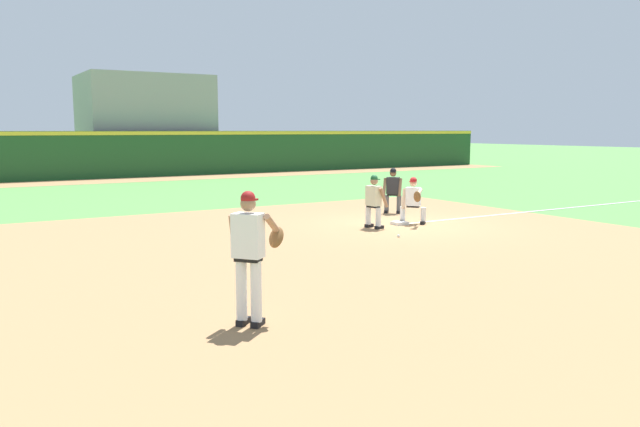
{
  "coord_description": "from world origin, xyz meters",
  "views": [
    {
      "loc": [
        -10.92,
        -13.81,
        2.66
      ],
      "look_at": [
        -5.26,
        -4.37,
        1.19
      ],
      "focal_mm": 35.0,
      "sensor_mm": 36.0,
      "label": 1
    }
  ],
  "objects_px": {
    "first_baseman": "(413,199)",
    "baserunner": "(374,199)",
    "first_base_bag": "(400,223)",
    "baseball": "(398,236)",
    "umpire": "(393,189)",
    "pitcher": "(251,250)"
  },
  "relations": [
    {
      "from": "first_base_bag",
      "to": "baserunner",
      "type": "bearing_deg",
      "value": -172.56
    },
    {
      "from": "first_baseman",
      "to": "baserunner",
      "type": "bearing_deg",
      "value": -178.45
    },
    {
      "from": "baserunner",
      "to": "umpire",
      "type": "xyz_separation_m",
      "value": [
        2.34,
        2.19,
        0.0
      ]
    },
    {
      "from": "baseball",
      "to": "baserunner",
      "type": "bearing_deg",
      "value": 77.76
    },
    {
      "from": "first_base_bag",
      "to": "baseball",
      "type": "xyz_separation_m",
      "value": [
        -1.33,
        -1.65,
        -0.01
      ]
    },
    {
      "from": "baserunner",
      "to": "umpire",
      "type": "height_order",
      "value": "same"
    },
    {
      "from": "baseball",
      "to": "umpire",
      "type": "height_order",
      "value": "umpire"
    },
    {
      "from": "umpire",
      "to": "baserunner",
      "type": "bearing_deg",
      "value": -136.81
    },
    {
      "from": "baseball",
      "to": "pitcher",
      "type": "height_order",
      "value": "pitcher"
    },
    {
      "from": "baseball",
      "to": "baserunner",
      "type": "relative_size",
      "value": 0.05
    },
    {
      "from": "baseball",
      "to": "first_baseman",
      "type": "height_order",
      "value": "first_baseman"
    },
    {
      "from": "pitcher",
      "to": "baserunner",
      "type": "relative_size",
      "value": 1.27
    },
    {
      "from": "first_base_bag",
      "to": "baserunner",
      "type": "xyz_separation_m",
      "value": [
        -1.0,
        -0.13,
        0.75
      ]
    },
    {
      "from": "first_base_bag",
      "to": "pitcher",
      "type": "xyz_separation_m",
      "value": [
        -7.47,
        -6.23,
        1.01
      ]
    },
    {
      "from": "pitcher",
      "to": "first_baseman",
      "type": "relative_size",
      "value": 1.39
    },
    {
      "from": "first_base_bag",
      "to": "umpire",
      "type": "bearing_deg",
      "value": 57.07
    },
    {
      "from": "first_base_bag",
      "to": "first_baseman",
      "type": "relative_size",
      "value": 0.28
    },
    {
      "from": "first_base_bag",
      "to": "baseball",
      "type": "height_order",
      "value": "first_base_bag"
    },
    {
      "from": "first_base_bag",
      "to": "baseball",
      "type": "distance_m",
      "value": 2.12
    },
    {
      "from": "baseball",
      "to": "first_baseman",
      "type": "distance_m",
      "value": 2.43
    },
    {
      "from": "baserunner",
      "to": "umpire",
      "type": "relative_size",
      "value": 1.0
    },
    {
      "from": "first_base_bag",
      "to": "first_baseman",
      "type": "height_order",
      "value": "first_baseman"
    }
  ]
}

